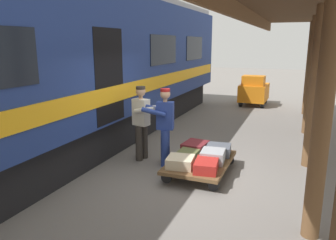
{
  "coord_description": "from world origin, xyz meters",
  "views": [
    {
      "loc": [
        -1.93,
        6.01,
        2.64
      ],
      "look_at": [
        0.41,
        0.14,
        1.15
      ],
      "focal_mm": 34.95,
      "sensor_mm": 36.0,
      "label": 1
    }
  ],
  "objects_px": {
    "suitcase_olive_duffel": "(188,155)",
    "suitcase_red_plastic": "(206,166)",
    "train_car": "(53,69)",
    "porter_by_door": "(142,121)",
    "porter_in_overalls": "(164,124)",
    "luggage_cart": "(200,162)",
    "suitcase_slate_roller": "(218,150)",
    "suitcase_gray_aluminum": "(213,156)",
    "suitcase_cream_canvas": "(180,162)",
    "suitcase_maroon_trunk": "(195,147)",
    "baggage_tug": "(254,91)"
  },
  "relations": [
    {
      "from": "luggage_cart",
      "to": "porter_by_door",
      "type": "height_order",
      "value": "porter_by_door"
    },
    {
      "from": "suitcase_olive_duffel",
      "to": "suitcase_red_plastic",
      "type": "height_order",
      "value": "suitcase_red_plastic"
    },
    {
      "from": "suitcase_olive_duffel",
      "to": "suitcase_slate_roller",
      "type": "bearing_deg",
      "value": -136.59
    },
    {
      "from": "suitcase_gray_aluminum",
      "to": "suitcase_red_plastic",
      "type": "relative_size",
      "value": 0.83
    },
    {
      "from": "train_car",
      "to": "suitcase_gray_aluminum",
      "type": "distance_m",
      "value": 4.1
    },
    {
      "from": "suitcase_cream_canvas",
      "to": "porter_in_overalls",
      "type": "xyz_separation_m",
      "value": [
        0.62,
        -0.67,
        0.54
      ]
    },
    {
      "from": "suitcase_gray_aluminum",
      "to": "suitcase_cream_canvas",
      "type": "xyz_separation_m",
      "value": [
        0.52,
        0.49,
        -0.02
      ]
    },
    {
      "from": "train_car",
      "to": "suitcase_cream_canvas",
      "type": "xyz_separation_m",
      "value": [
        -3.23,
        0.33,
        -1.68
      ]
    },
    {
      "from": "suitcase_maroon_trunk",
      "to": "suitcase_cream_canvas",
      "type": "height_order",
      "value": "suitcase_maroon_trunk"
    },
    {
      "from": "porter_by_door",
      "to": "suitcase_slate_roller",
      "type": "bearing_deg",
      "value": -173.79
    },
    {
      "from": "train_car",
      "to": "suitcase_cream_canvas",
      "type": "height_order",
      "value": "train_car"
    },
    {
      "from": "train_car",
      "to": "suitcase_olive_duffel",
      "type": "height_order",
      "value": "train_car"
    },
    {
      "from": "train_car",
      "to": "suitcase_olive_duffel",
      "type": "bearing_deg",
      "value": -177.17
    },
    {
      "from": "baggage_tug",
      "to": "porter_in_overalls",
      "type": "bearing_deg",
      "value": 83.92
    },
    {
      "from": "suitcase_slate_roller",
      "to": "porter_by_door",
      "type": "height_order",
      "value": "porter_by_door"
    },
    {
      "from": "train_car",
      "to": "porter_by_door",
      "type": "bearing_deg",
      "value": -167.03
    },
    {
      "from": "porter_in_overalls",
      "to": "suitcase_gray_aluminum",
      "type": "bearing_deg",
      "value": 170.97
    },
    {
      "from": "luggage_cart",
      "to": "porter_in_overalls",
      "type": "relative_size",
      "value": 1.05
    },
    {
      "from": "suitcase_gray_aluminum",
      "to": "porter_in_overalls",
      "type": "bearing_deg",
      "value": -9.03
    },
    {
      "from": "luggage_cart",
      "to": "suitcase_maroon_trunk",
      "type": "height_order",
      "value": "suitcase_maroon_trunk"
    },
    {
      "from": "porter_in_overalls",
      "to": "porter_by_door",
      "type": "relative_size",
      "value": 1.0
    },
    {
      "from": "suitcase_red_plastic",
      "to": "porter_by_door",
      "type": "bearing_deg",
      "value": -24.6
    },
    {
      "from": "suitcase_cream_canvas",
      "to": "baggage_tug",
      "type": "distance_m",
      "value": 8.76
    },
    {
      "from": "train_car",
      "to": "suitcase_slate_roller",
      "type": "distance_m",
      "value": 4.16
    },
    {
      "from": "train_car",
      "to": "baggage_tug",
      "type": "bearing_deg",
      "value": -112.41
    },
    {
      "from": "porter_in_overalls",
      "to": "luggage_cart",
      "type": "bearing_deg",
      "value": 168.36
    },
    {
      "from": "train_car",
      "to": "suitcase_gray_aluminum",
      "type": "height_order",
      "value": "train_car"
    },
    {
      "from": "porter_by_door",
      "to": "baggage_tug",
      "type": "distance_m",
      "value": 8.1
    },
    {
      "from": "luggage_cart",
      "to": "suitcase_gray_aluminum",
      "type": "distance_m",
      "value": 0.31
    },
    {
      "from": "suitcase_gray_aluminum",
      "to": "porter_by_door",
      "type": "relative_size",
      "value": 0.3
    },
    {
      "from": "suitcase_gray_aluminum",
      "to": "suitcase_olive_duffel",
      "type": "xyz_separation_m",
      "value": [
        0.52,
        0.0,
        -0.03
      ]
    },
    {
      "from": "luggage_cart",
      "to": "suitcase_gray_aluminum",
      "type": "bearing_deg",
      "value": 180.0
    },
    {
      "from": "train_car",
      "to": "suitcase_cream_canvas",
      "type": "distance_m",
      "value": 3.66
    },
    {
      "from": "suitcase_red_plastic",
      "to": "baggage_tug",
      "type": "bearing_deg",
      "value": -88.17
    },
    {
      "from": "suitcase_cream_canvas",
      "to": "suitcase_red_plastic",
      "type": "xyz_separation_m",
      "value": [
        -0.52,
        -0.0,
        -0.0
      ]
    },
    {
      "from": "luggage_cart",
      "to": "suitcase_slate_roller",
      "type": "xyz_separation_m",
      "value": [
        -0.26,
        -0.49,
        0.15
      ]
    },
    {
      "from": "suitcase_olive_duffel",
      "to": "suitcase_red_plastic",
      "type": "distance_m",
      "value": 0.72
    },
    {
      "from": "suitcase_maroon_trunk",
      "to": "suitcase_gray_aluminum",
      "type": "relative_size",
      "value": 1.15
    },
    {
      "from": "suitcase_olive_duffel",
      "to": "suitcase_red_plastic",
      "type": "bearing_deg",
      "value": 136.59
    },
    {
      "from": "porter_in_overalls",
      "to": "suitcase_slate_roller",
      "type": "bearing_deg",
      "value": -164.68
    },
    {
      "from": "suitcase_red_plastic",
      "to": "porter_in_overalls",
      "type": "bearing_deg",
      "value": -30.61
    },
    {
      "from": "train_car",
      "to": "baggage_tug",
      "type": "height_order",
      "value": "train_car"
    },
    {
      "from": "suitcase_olive_duffel",
      "to": "baggage_tug",
      "type": "xyz_separation_m",
      "value": [
        -0.24,
        -8.26,
        0.26
      ]
    },
    {
      "from": "suitcase_maroon_trunk",
      "to": "suitcase_olive_duffel",
      "type": "height_order",
      "value": "suitcase_maroon_trunk"
    },
    {
      "from": "train_car",
      "to": "luggage_cart",
      "type": "distance_m",
      "value": 3.94
    },
    {
      "from": "train_car",
      "to": "suitcase_slate_roller",
      "type": "relative_size",
      "value": 34.0
    },
    {
      "from": "suitcase_gray_aluminum",
      "to": "suitcase_cream_canvas",
      "type": "relative_size",
      "value": 1.01
    },
    {
      "from": "suitcase_red_plastic",
      "to": "porter_in_overalls",
      "type": "xyz_separation_m",
      "value": [
        1.14,
        -0.67,
        0.54
      ]
    },
    {
      "from": "suitcase_cream_canvas",
      "to": "suitcase_olive_duffel",
      "type": "xyz_separation_m",
      "value": [
        0.0,
        -0.49,
        -0.01
      ]
    },
    {
      "from": "suitcase_gray_aluminum",
      "to": "porter_in_overalls",
      "type": "height_order",
      "value": "porter_in_overalls"
    }
  ]
}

